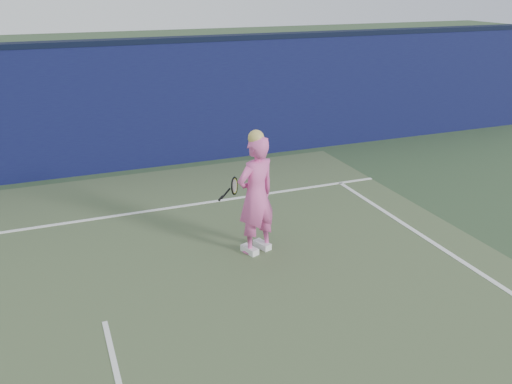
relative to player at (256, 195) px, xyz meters
name	(u,v)px	position (x,y,z in m)	size (l,w,h in m)	color
ground	(118,378)	(-2.26, -2.01, -0.87)	(80.00, 80.00, 0.00)	#32492D
backstop_wall	(62,113)	(-2.26, 4.49, 0.38)	(24.00, 0.40, 2.50)	#0D0F3C
wall_cap	(53,44)	(-2.26, 4.49, 1.68)	(24.00, 0.42, 0.10)	black
player	(256,195)	(0.00, 0.00, 0.00)	(0.73, 0.59, 1.80)	#E75AA9
racket	(233,187)	(-0.18, 0.45, -0.01)	(0.42, 0.35, 0.27)	black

